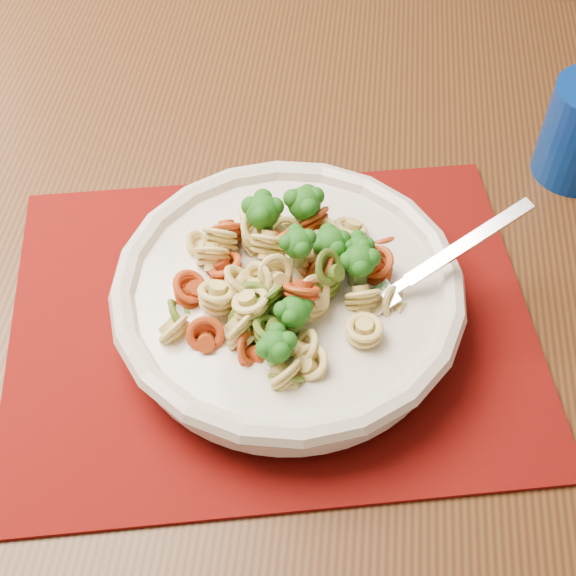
{
  "coord_description": "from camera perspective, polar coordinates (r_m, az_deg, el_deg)",
  "views": [
    {
      "loc": [
        0.62,
        -1.03,
        1.29
      ],
      "look_at": [
        0.65,
        -0.65,
        0.81
      ],
      "focal_mm": 50.0,
      "sensor_mm": 36.0,
      "label": 1
    }
  ],
  "objects": [
    {
      "name": "placemat",
      "position": [
        0.65,
        -1.17,
        -2.38
      ],
      "size": [
        0.43,
        0.34,
        0.0
      ],
      "primitive_type": "cube",
      "rotation": [
        0.0,
        0.0,
        0.03
      ],
      "color": "#660E04",
      "rests_on": "dining_table"
    },
    {
      "name": "fork",
      "position": [
        0.61,
        6.54,
        -0.79
      ],
      "size": [
        0.18,
        0.09,
        0.08
      ],
      "primitive_type": null,
      "rotation": [
        0.0,
        -0.35,
        0.39
      ],
      "color": "silver",
      "rests_on": "pasta_bowl"
    },
    {
      "name": "pasta_broccoli_heap",
      "position": [
        0.61,
        0.0,
        0.35
      ],
      "size": [
        0.23,
        0.23,
        0.06
      ],
      "primitive_type": null,
      "color": "tan",
      "rests_on": "pasta_bowl"
    },
    {
      "name": "pasta_bowl",
      "position": [
        0.62,
        0.0,
        -0.52
      ],
      "size": [
        0.27,
        0.27,
        0.05
      ],
      "color": "beige",
      "rests_on": "placemat"
    },
    {
      "name": "dining_table",
      "position": [
        0.8,
        3.07,
        -2.43
      ],
      "size": [
        1.39,
        1.03,
        0.76
      ],
      "rotation": [
        0.0,
        0.0,
        -0.18
      ],
      "color": "#492E14",
      "rests_on": "ground"
    }
  ]
}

